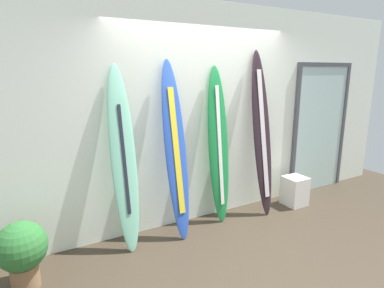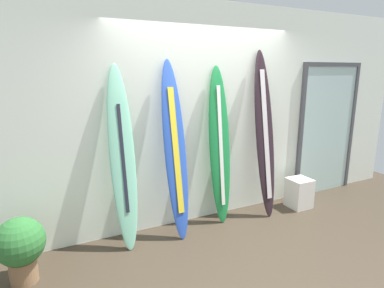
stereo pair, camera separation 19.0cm
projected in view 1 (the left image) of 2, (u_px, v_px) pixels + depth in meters
ground at (260, 261)px, 3.39m from camera, size 8.00×8.00×0.04m
wall_back at (199, 114)px, 4.17m from camera, size 7.20×0.20×2.80m
surfboard_seafoam at (124, 161)px, 3.45m from camera, size 0.29×0.42×2.04m
surfboard_cobalt at (176, 152)px, 3.71m from camera, size 0.28×0.44×2.10m
surfboard_emerald at (218, 146)px, 4.10m from camera, size 0.30×0.31×2.03m
surfboard_charcoal at (262, 135)px, 4.33m from camera, size 0.29×0.43×2.24m
display_block_left at (295, 191)px, 4.74m from camera, size 0.31×0.31×0.43m
glass_door at (320, 126)px, 5.21m from camera, size 1.20×0.06×2.08m
potted_plant at (22, 250)px, 2.87m from camera, size 0.45×0.45×0.65m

